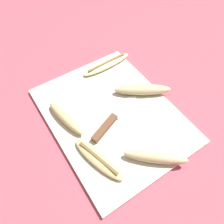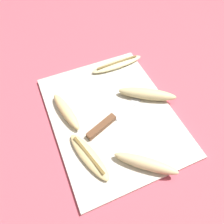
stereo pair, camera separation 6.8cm
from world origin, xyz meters
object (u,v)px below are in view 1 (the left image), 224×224
object	(u,v)px
banana_spotted_left	(99,159)
knife	(108,124)
banana_golden_short	(66,118)
banana_soft_right	(107,64)
banana_ripe_center	(156,157)
banana_mellow_near	(143,90)

from	to	relation	value
banana_spotted_left	knife	bearing A→B (deg)	134.21
banana_golden_short	banana_soft_right	bearing A→B (deg)	119.93
knife	banana_soft_right	size ratio (longest dim) A/B	1.05
banana_ripe_center	banana_spotted_left	world-z (taller)	banana_ripe_center
banana_ripe_center	banana_soft_right	bearing A→B (deg)	166.77
banana_ripe_center	banana_soft_right	size ratio (longest dim) A/B	0.77
banana_golden_short	banana_spotted_left	distance (m)	0.17
knife	banana_ripe_center	xyz separation A→B (m)	(0.16, 0.05, 0.01)
banana_mellow_near	banana_spotted_left	world-z (taller)	banana_mellow_near
banana_mellow_near	banana_spotted_left	xyz separation A→B (m)	(0.12, -0.25, -0.01)
banana_mellow_near	knife	bearing A→B (deg)	-75.03
banana_golden_short	banana_spotted_left	bearing A→B (deg)	4.76
banana_ripe_center	banana_soft_right	distance (m)	0.39
banana_soft_right	banana_spotted_left	bearing A→B (deg)	-36.21
banana_golden_short	banana_ripe_center	bearing A→B (deg)	30.12
banana_ripe_center	banana_soft_right	world-z (taller)	banana_ripe_center
banana_mellow_near	banana_golden_short	distance (m)	0.27
banana_mellow_near	banana_soft_right	size ratio (longest dim) A/B	0.90
knife	banana_ripe_center	world-z (taller)	banana_ripe_center
banana_golden_short	banana_spotted_left	world-z (taller)	banana_golden_short
knife	banana_mellow_near	size ratio (longest dim) A/B	1.17
banana_ripe_center	banana_spotted_left	bearing A→B (deg)	-122.27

